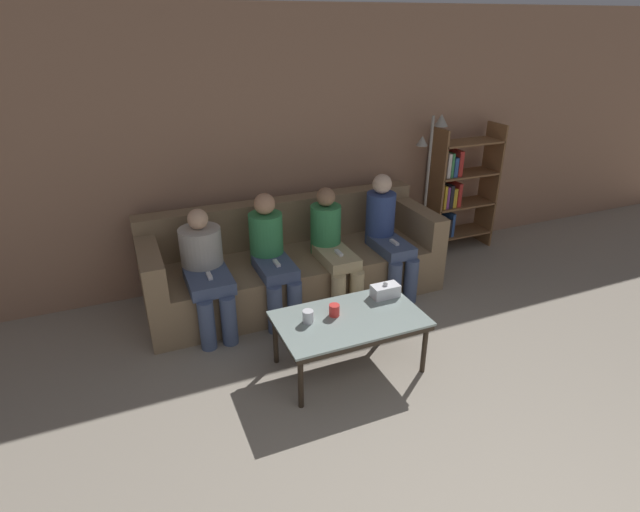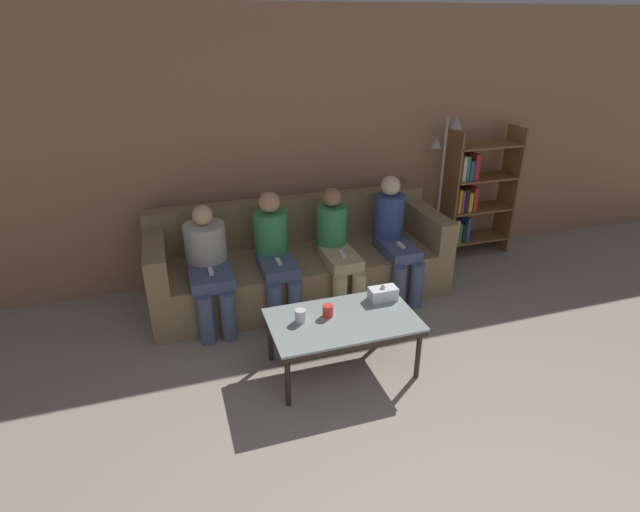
{
  "view_description": "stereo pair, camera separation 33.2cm",
  "coord_description": "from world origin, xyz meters",
  "px_view_note": "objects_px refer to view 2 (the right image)",
  "views": [
    {
      "loc": [
        -1.44,
        -0.42,
        2.45
      ],
      "look_at": [
        0.0,
        3.0,
        0.69
      ],
      "focal_mm": 28.0,
      "sensor_mm": 36.0,
      "label": 1
    },
    {
      "loc": [
        -1.13,
        -0.54,
        2.45
      ],
      "look_at": [
        0.0,
        3.0,
        0.69
      ],
      "focal_mm": 28.0,
      "sensor_mm": 36.0,
      "label": 2
    }
  ],
  "objects_px": {
    "cup_near_left": "(300,316)",
    "seated_person_mid_right": "(337,246)",
    "coffee_table": "(343,323)",
    "cup_near_right": "(328,311)",
    "seated_person_right_end": "(394,235)",
    "standing_lamp": "(442,178)",
    "seated_person_left_end": "(208,262)",
    "couch": "(299,263)",
    "tissue_box": "(383,293)",
    "bookshelf": "(471,195)",
    "seated_person_mid_left": "(274,252)"
  },
  "relations": [
    {
      "from": "cup_near_right",
      "to": "seated_person_mid_left",
      "type": "bearing_deg",
      "value": 100.8
    },
    {
      "from": "tissue_box",
      "to": "seated_person_mid_left",
      "type": "relative_size",
      "value": 0.2
    },
    {
      "from": "cup_near_right",
      "to": "seated_person_left_end",
      "type": "xyz_separation_m",
      "value": [
        -0.76,
        0.96,
        0.07
      ]
    },
    {
      "from": "couch",
      "to": "tissue_box",
      "type": "height_order",
      "value": "couch"
    },
    {
      "from": "seated_person_right_end",
      "to": "coffee_table",
      "type": "bearing_deg",
      "value": -131.08
    },
    {
      "from": "coffee_table",
      "to": "standing_lamp",
      "type": "bearing_deg",
      "value": 41.69
    },
    {
      "from": "coffee_table",
      "to": "seated_person_mid_right",
      "type": "xyz_separation_m",
      "value": [
        0.31,
        1.0,
        0.16
      ]
    },
    {
      "from": "coffee_table",
      "to": "bookshelf",
      "type": "height_order",
      "value": "bookshelf"
    },
    {
      "from": "tissue_box",
      "to": "bookshelf",
      "type": "xyz_separation_m",
      "value": [
        1.69,
        1.4,
        0.2
      ]
    },
    {
      "from": "cup_near_left",
      "to": "seated_person_right_end",
      "type": "height_order",
      "value": "seated_person_right_end"
    },
    {
      "from": "tissue_box",
      "to": "seated_person_mid_right",
      "type": "xyz_separation_m",
      "value": [
        -0.09,
        0.83,
        0.06
      ]
    },
    {
      "from": "coffee_table",
      "to": "standing_lamp",
      "type": "relative_size",
      "value": 0.69
    },
    {
      "from": "couch",
      "to": "cup_near_left",
      "type": "xyz_separation_m",
      "value": [
        -0.32,
        -1.2,
        0.18
      ]
    },
    {
      "from": "cup_near_left",
      "to": "standing_lamp",
      "type": "height_order",
      "value": "standing_lamp"
    },
    {
      "from": "seated_person_mid_left",
      "to": "standing_lamp",
      "type": "bearing_deg",
      "value": 12.21
    },
    {
      "from": "couch",
      "to": "seated_person_mid_right",
      "type": "bearing_deg",
      "value": -41.99
    },
    {
      "from": "coffee_table",
      "to": "cup_near_right",
      "type": "relative_size",
      "value": 12.14
    },
    {
      "from": "cup_near_left",
      "to": "seated_person_mid_right",
      "type": "xyz_separation_m",
      "value": [
        0.61,
        0.94,
        0.07
      ]
    },
    {
      "from": "bookshelf",
      "to": "seated_person_right_end",
      "type": "distance_m",
      "value": 1.33
    },
    {
      "from": "coffee_table",
      "to": "bookshelf",
      "type": "distance_m",
      "value": 2.63
    },
    {
      "from": "cup_near_left",
      "to": "seated_person_right_end",
      "type": "xyz_separation_m",
      "value": [
        1.2,
        0.96,
        0.1
      ]
    },
    {
      "from": "couch",
      "to": "seated_person_left_end",
      "type": "height_order",
      "value": "seated_person_left_end"
    },
    {
      "from": "couch",
      "to": "seated_person_mid_right",
      "type": "distance_m",
      "value": 0.46
    },
    {
      "from": "seated_person_right_end",
      "to": "standing_lamp",
      "type": "bearing_deg",
      "value": 29.86
    },
    {
      "from": "coffee_table",
      "to": "seated_person_mid_left",
      "type": "distance_m",
      "value": 1.07
    },
    {
      "from": "cup_near_left",
      "to": "seated_person_left_end",
      "type": "bearing_deg",
      "value": 119.63
    },
    {
      "from": "cup_near_left",
      "to": "cup_near_right",
      "type": "bearing_deg",
      "value": 2.18
    },
    {
      "from": "coffee_table",
      "to": "standing_lamp",
      "type": "distance_m",
      "value": 2.23
    },
    {
      "from": "standing_lamp",
      "to": "seated_person_left_end",
      "type": "height_order",
      "value": "standing_lamp"
    },
    {
      "from": "standing_lamp",
      "to": "seated_person_mid_right",
      "type": "relative_size",
      "value": 1.48
    },
    {
      "from": "cup_near_left",
      "to": "seated_person_mid_right",
      "type": "relative_size",
      "value": 0.09
    },
    {
      "from": "standing_lamp",
      "to": "seated_person_mid_left",
      "type": "xyz_separation_m",
      "value": [
        -1.88,
        -0.41,
        -0.4
      ]
    },
    {
      "from": "couch",
      "to": "cup_near_left",
      "type": "height_order",
      "value": "couch"
    },
    {
      "from": "tissue_box",
      "to": "standing_lamp",
      "type": "height_order",
      "value": "standing_lamp"
    },
    {
      "from": "coffee_table",
      "to": "seated_person_mid_left",
      "type": "xyz_separation_m",
      "value": [
        -0.28,
        1.02,
        0.18
      ]
    },
    {
      "from": "couch",
      "to": "standing_lamp",
      "type": "bearing_deg",
      "value": 5.93
    },
    {
      "from": "cup_near_right",
      "to": "seated_person_right_end",
      "type": "height_order",
      "value": "seated_person_right_end"
    },
    {
      "from": "cup_near_right",
      "to": "couch",
      "type": "bearing_deg",
      "value": 84.78
    },
    {
      "from": "seated_person_mid_left",
      "to": "bookshelf",
      "type": "bearing_deg",
      "value": 13.07
    },
    {
      "from": "couch",
      "to": "tissue_box",
      "type": "distance_m",
      "value": 1.17
    },
    {
      "from": "seated_person_left_end",
      "to": "seated_person_right_end",
      "type": "bearing_deg",
      "value": -0.36
    },
    {
      "from": "tissue_box",
      "to": "bookshelf",
      "type": "bearing_deg",
      "value": 39.65
    },
    {
      "from": "bookshelf",
      "to": "seated_person_left_end",
      "type": "relative_size",
      "value": 1.37
    },
    {
      "from": "seated_person_right_end",
      "to": "cup_near_right",
      "type": "bearing_deg",
      "value": -136.02
    },
    {
      "from": "tissue_box",
      "to": "seated_person_right_end",
      "type": "distance_m",
      "value": 0.98
    },
    {
      "from": "couch",
      "to": "coffee_table",
      "type": "relative_size",
      "value": 2.54
    },
    {
      "from": "cup_near_left",
      "to": "seated_person_mid_left",
      "type": "bearing_deg",
      "value": 88.1
    },
    {
      "from": "cup_near_left",
      "to": "standing_lamp",
      "type": "distance_m",
      "value": 2.4
    },
    {
      "from": "cup_near_left",
      "to": "bookshelf",
      "type": "bearing_deg",
      "value": 32.23
    },
    {
      "from": "cup_near_right",
      "to": "bookshelf",
      "type": "relative_size",
      "value": 0.06
    }
  ]
}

